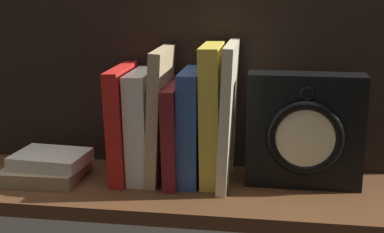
{
  "coord_description": "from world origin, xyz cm",
  "views": [
    {
      "loc": [
        17.86,
        -93.4,
        36.7
      ],
      "look_at": [
        3.1,
        3.22,
        12.1
      ],
      "focal_mm": 51.72,
      "sensor_mm": 36.0,
      "label": 1
    }
  ],
  "objects": [
    {
      "name": "book_cream_twain",
      "position": [
        9.73,
        3.22,
        12.79
      ],
      "size": [
        2.66,
        16.85,
        25.63
      ],
      "primitive_type": "cube",
      "rotation": [
        0.0,
        0.03,
        0.0
      ],
      "color": "beige",
      "rests_on": "ground_plane"
    },
    {
      "name": "book_white_catcher",
      "position": [
        -6.17,
        3.22,
        10.08
      ],
      "size": [
        4.29,
        13.34,
        20.23
      ],
      "primitive_type": "cube",
      "rotation": [
        0.0,
        -0.02,
        0.0
      ],
      "color": "silver",
      "rests_on": "ground_plane"
    },
    {
      "name": "book_blue_modern",
      "position": [
        3.0,
        3.22,
        10.29
      ],
      "size": [
        3.66,
        13.16,
        20.59
      ],
      "primitive_type": "cube",
      "rotation": [
        0.0,
        -0.0,
        0.0
      ],
      "color": "#2D4C8E",
      "rests_on": "ground_plane"
    },
    {
      "name": "book_red_requiem",
      "position": [
        -9.76,
        3.22,
        10.43
      ],
      "size": [
        3.37,
        15.44,
        20.94
      ],
      "primitive_type": "cube",
      "rotation": [
        0.0,
        -0.03,
        0.0
      ],
      "color": "red",
      "rests_on": "ground_plane"
    },
    {
      "name": "back_panel",
      "position": [
        0.0,
        12.24,
        16.74
      ],
      "size": [
        82.57,
        1.2,
        33.48
      ],
      "primitive_type": "cube",
      "color": "black",
      "rests_on": "ground_plane"
    },
    {
      "name": "book_maroon_dawkins",
      "position": [
        -0.3,
        3.22,
        9.01
      ],
      "size": [
        2.79,
        15.91,
        18.06
      ],
      "primitive_type": "cube",
      "rotation": [
        0.0,
        -0.02,
        0.0
      ],
      "color": "maroon",
      "rests_on": "ground_plane"
    },
    {
      "name": "book_tan_shortstories",
      "position": [
        -2.88,
        3.22,
        12.18
      ],
      "size": [
        3.38,
        14.15,
        24.45
      ],
      "primitive_type": "cube",
      "rotation": [
        0.0,
        0.05,
        0.0
      ],
      "color": "tan",
      "rests_on": "ground_plane"
    },
    {
      "name": "book_yellow_seinlanguage",
      "position": [
        6.82,
        3.22,
        12.61
      ],
      "size": [
        3.97,
        12.46,
        25.28
      ],
      "primitive_type": "cube",
      "rotation": [
        0.0,
        -0.02,
        0.0
      ],
      "color": "gold",
      "rests_on": "ground_plane"
    },
    {
      "name": "book_stack_side",
      "position": [
        -23.98,
        -0.22,
        2.24
      ],
      "size": [
        15.3,
        13.74,
        4.87
      ],
      "color": "#9E8966",
      "rests_on": "ground_plane"
    },
    {
      "name": "ground_plane",
      "position": [
        0.0,
        0.0,
        -1.25
      ],
      "size": [
        82.57,
        25.69,
        2.5
      ],
      "primitive_type": "cube",
      "color": "#4C2D19"
    },
    {
      "name": "framed_clock",
      "position": [
        23.37,
        3.07,
        10.19
      ],
      "size": [
        20.49,
        6.96,
        20.49
      ],
      "color": "black",
      "rests_on": "ground_plane"
    }
  ]
}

